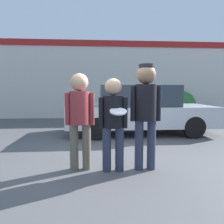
% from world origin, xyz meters
% --- Properties ---
extents(ground_plane, '(56.00, 56.00, 0.00)m').
position_xyz_m(ground_plane, '(0.00, 0.00, 0.00)').
color(ground_plane, '#4C4C4F').
extents(storefront_building, '(24.00, 0.22, 3.86)m').
position_xyz_m(storefront_building, '(0.00, 7.11, 1.96)').
color(storefront_building, silver).
rests_on(storefront_building, ground).
extents(person_left, '(0.51, 0.34, 1.69)m').
position_xyz_m(person_left, '(-0.80, -0.25, 1.00)').
color(person_left, '#665B4C').
rests_on(person_left, ground).
extents(person_middle_with_frisbee, '(0.49, 0.54, 1.60)m').
position_xyz_m(person_middle_with_frisbee, '(-0.23, -0.38, 0.93)').
color(person_middle_with_frisbee, '#2D3347').
rests_on(person_middle_with_frisbee, ground).
extents(person_right, '(0.54, 0.37, 1.84)m').
position_xyz_m(person_right, '(0.33, -0.34, 1.13)').
color(person_right, '#2D3347').
rests_on(person_right, ground).
extents(parked_car_near, '(4.60, 1.97, 1.55)m').
position_xyz_m(parked_car_near, '(0.89, 2.93, 0.77)').
color(parked_car_near, '#B7BABF').
rests_on(parked_car_near, ground).
extents(shrub, '(1.38, 1.38, 1.38)m').
position_xyz_m(shrub, '(3.63, 6.23, 0.69)').
color(shrub, '#2D6B33').
rests_on(shrub, ground).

